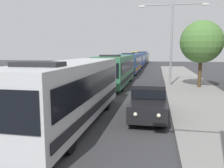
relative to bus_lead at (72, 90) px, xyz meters
name	(u,v)px	position (x,y,z in m)	size (l,w,h in m)	color
bus_lead	(72,90)	(0.00, 0.00, 0.00)	(2.58, 10.74, 3.21)	silver
bus_second_in_line	(117,69)	(0.00, 12.81, 0.00)	(2.58, 11.13, 3.21)	#33724C
bus_middle	(131,62)	(0.00, 26.11, 0.00)	(2.58, 12.28, 3.21)	#284C8C
bus_fourth_in_line	(138,59)	(0.00, 40.04, 0.00)	(2.58, 11.99, 3.21)	#284C8C
bus_rear	(142,57)	(0.00, 53.48, 0.00)	(2.58, 11.50, 3.21)	#284C8C
bus_tail_end	(145,56)	(0.00, 66.51, 0.00)	(2.58, 11.52, 3.21)	silver
white_suv	(149,99)	(3.70, 1.74, -0.66)	(1.86, 4.79, 1.90)	black
box_truck_oncoming	(136,56)	(-3.30, 71.84, 0.01)	(2.35, 6.94, 3.15)	white
streetlamp_mid	(172,35)	(5.40, 13.04, 3.41)	(6.44, 0.28, 7.98)	gray
roadside_tree	(201,42)	(8.05, 12.29, 2.67)	(3.90, 3.90, 6.18)	#4C3823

